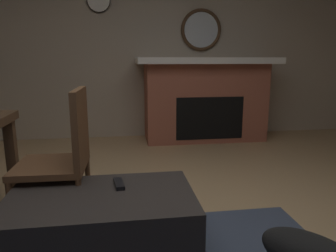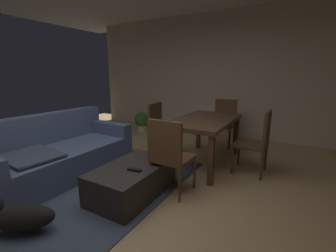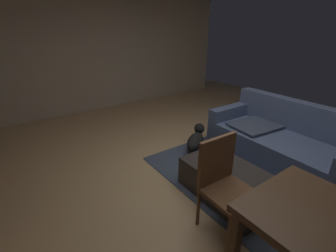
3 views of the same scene
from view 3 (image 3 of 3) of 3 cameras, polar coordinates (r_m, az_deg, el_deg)
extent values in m
plane|color=tan|center=(3.25, 11.16, -12.08)|extent=(8.86, 8.86, 0.00)
cube|color=#B7A893|center=(5.83, -15.77, 17.88)|extent=(0.12, 6.57, 2.79)
cube|color=#3D475B|center=(3.37, 20.99, -11.75)|extent=(2.60, 2.00, 0.01)
cube|color=#4C5B7F|center=(3.78, 25.56, -5.02)|extent=(2.04, 0.99, 0.42)
cube|color=#4C5B7F|center=(3.93, 29.50, 2.16)|extent=(2.03, 0.24, 0.44)
cube|color=#4C5B7F|center=(4.14, 15.58, 3.52)|extent=(0.20, 0.96, 0.20)
cube|color=#3D475B|center=(3.87, 21.17, 0.32)|extent=(0.64, 0.86, 0.03)
cube|color=#2D2826|center=(2.85, 14.30, -13.34)|extent=(1.04, 0.62, 0.37)
cube|color=black|center=(2.72, 11.47, -9.94)|extent=(0.07, 0.17, 0.02)
cube|color=#513823|center=(2.48, 27.20, -17.47)|extent=(0.07, 0.07, 0.68)
cube|color=#513823|center=(2.00, 15.86, -26.90)|extent=(0.07, 0.07, 0.68)
cube|color=brown|center=(2.31, 15.05, -15.75)|extent=(0.45, 0.45, 0.04)
cube|color=brown|center=(2.27, 11.98, -8.17)|extent=(0.05, 0.44, 0.48)
cylinder|color=brown|center=(2.50, 21.37, -20.04)|extent=(0.04, 0.04, 0.41)
cylinder|color=brown|center=(2.25, 14.78, -24.73)|extent=(0.04, 0.04, 0.41)
cylinder|color=brown|center=(2.67, 14.25, -15.75)|extent=(0.04, 0.04, 0.41)
cylinder|color=brown|center=(2.44, 7.47, -19.41)|extent=(0.04, 0.04, 0.41)
ellipsoid|color=black|center=(3.74, 6.76, -3.81)|extent=(0.50, 0.59, 0.23)
sphere|color=black|center=(3.90, 7.74, -0.61)|extent=(0.17, 0.17, 0.17)
camera|label=1|loc=(3.90, 30.71, 9.04)|focal=33.49mm
camera|label=2|loc=(3.40, -31.79, 12.77)|focal=24.16mm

